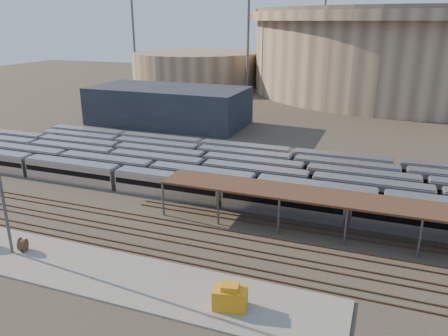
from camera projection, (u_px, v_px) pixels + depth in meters
ground at (211, 227)px, 60.13m from camera, size 420.00×420.00×0.00m
apron at (118, 276)px, 48.47m from camera, size 50.00×9.00×0.20m
subway_trains at (246, 173)px, 76.27m from camera, size 127.73×23.90×3.60m
inspection_shed at (385, 206)px, 54.73m from camera, size 60.30×6.00×5.30m
empty_tracks at (196, 243)px, 55.67m from camera, size 170.00×9.62×0.18m
stadium at (405, 49)px, 170.59m from camera, size 124.00×124.00×32.50m
secondary_arena at (197, 68)px, 193.14m from camera, size 56.00×56.00×14.00m
service_building at (168, 106)px, 118.96m from camera, size 42.00×20.00×10.00m
floodlight_0 at (248, 39)px, 161.02m from camera, size 4.00×1.00×38.40m
floodlight_1 at (134, 36)px, 188.25m from camera, size 4.00×1.00×38.40m
floodlight_3 at (323, 35)px, 198.66m from camera, size 4.00×1.00×38.40m
cable_reel_east at (23, 245)px, 53.43m from camera, size 1.41×1.82×1.61m
yellow_equipment at (230, 298)px, 42.78m from camera, size 3.66×2.69×2.07m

